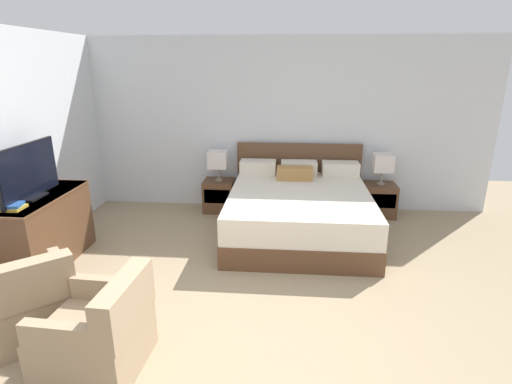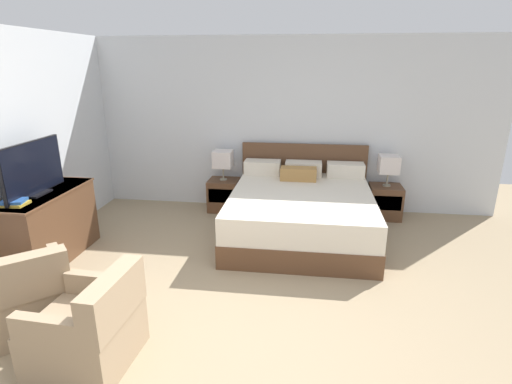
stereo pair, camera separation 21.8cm
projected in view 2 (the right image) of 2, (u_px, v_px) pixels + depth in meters
The scene contains 14 objects.
ground_plane at pixel (230, 366), 3.01m from camera, with size 10.74×10.74×0.00m, color #998466.
wall_back at pixel (275, 125), 6.02m from camera, with size 6.60×0.06×2.57m, color silver.
wall_left at pixel (10, 149), 4.37m from camera, with size 0.06×5.38×2.57m, color silver.
bed at pixel (301, 211), 5.25m from camera, with size 1.87×2.11×1.03m.
nightstand_left at pixel (224, 195), 6.16m from camera, with size 0.45×0.41×0.48m.
nightstand_right at pixel (385, 202), 5.85m from camera, with size 0.45×0.41×0.48m.
table_lamp_left at pixel (223, 159), 5.99m from camera, with size 0.28×0.28×0.45m.
table_lamp_right at pixel (389, 164), 5.68m from camera, with size 0.28×0.28×0.45m.
dresser at pixel (47, 225), 4.55m from camera, with size 0.55×1.28×0.81m.
tv at pixel (33, 169), 4.28m from camera, with size 0.18×0.94×0.58m.
book_red_cover at pixel (14, 204), 4.03m from camera, with size 0.26×0.19×0.03m, color gold.
book_blue_cover at pixel (14, 201), 4.02m from camera, with size 0.22×0.18×0.03m, color #234C8E.
armchair_by_window at pixel (25, 298), 3.38m from camera, with size 0.97×0.97×0.76m.
armchair_companion at pixel (90, 330), 2.98m from camera, with size 0.73×0.72×0.76m.
Camera 2 is at (0.52, -2.41, 2.18)m, focal length 28.00 mm.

